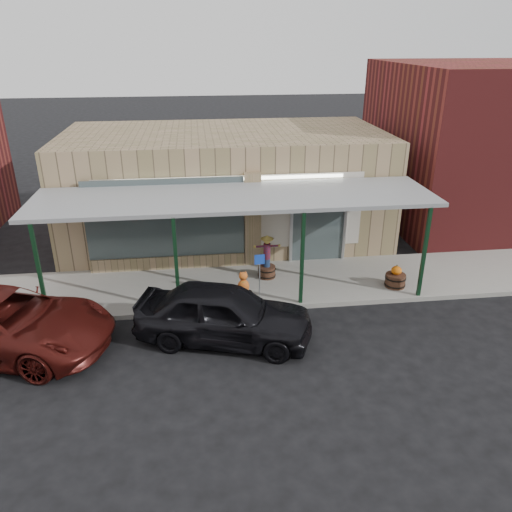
{
  "coord_description": "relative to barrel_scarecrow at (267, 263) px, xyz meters",
  "views": [
    {
      "loc": [
        -1.12,
        -10.72,
        7.49
      ],
      "look_at": [
        0.51,
        2.6,
        1.54
      ],
      "focal_mm": 35.0,
      "sensor_mm": 36.0,
      "label": 1
    }
  ],
  "objects": [
    {
      "name": "handicap_sign",
      "position": [
        -0.44,
        -1.5,
        0.45
      ],
      "size": [
        0.31,
        0.05,
        1.48
      ],
      "rotation": [
        0.0,
        0.0,
        0.1
      ],
      "color": "gray",
      "rests_on": "sidewalk"
    },
    {
      "name": "storefront",
      "position": [
        -1.04,
        4.18,
        1.44
      ],
      "size": [
        12.0,
        6.25,
        4.2
      ],
      "color": "#9C805F",
      "rests_on": "ground"
    },
    {
      "name": "barrel_pumpkin",
      "position": [
        3.96,
        -1.17,
        -0.24
      ],
      "size": [
        0.75,
        0.75,
        0.75
      ],
      "rotation": [
        0.0,
        0.0,
        0.22
      ],
      "color": "#533421",
      "rests_on": "sidewalk"
    },
    {
      "name": "sidewalk",
      "position": [
        -1.04,
        -0.38,
        -0.57
      ],
      "size": [
        40.0,
        3.2,
        0.15
      ],
      "primitive_type": "cube",
      "color": "gray",
      "rests_on": "ground"
    },
    {
      "name": "barrel_scarecrow",
      "position": [
        0.0,
        0.0,
        0.0
      ],
      "size": [
        0.9,
        0.59,
        1.48
      ],
      "rotation": [
        0.0,
        0.0,
        -0.03
      ],
      "color": "#533421",
      "rests_on": "sidewalk"
    },
    {
      "name": "car_maroon",
      "position": [
        -7.26,
        -3.06,
        0.13
      ],
      "size": [
        6.15,
        4.16,
        1.57
      ],
      "primitive_type": "imported",
      "rotation": [
        0.0,
        0.0,
        1.27
      ],
      "color": "#48120E",
      "rests_on": "ground"
    },
    {
      "name": "parked_sedan",
      "position": [
        -1.61,
        -3.33,
        0.14
      ],
      "size": [
        4.98,
        3.08,
        1.58
      ],
      "rotation": [
        0.0,
        0.0,
        1.29
      ],
      "color": "black",
      "rests_on": "ground"
    },
    {
      "name": "awning",
      "position": [
        -1.04,
        -0.42,
        2.36
      ],
      "size": [
        12.0,
        3.0,
        3.04
      ],
      "color": "gray",
      "rests_on": "ground"
    },
    {
      "name": "ground",
      "position": [
        -1.04,
        -3.98,
        -0.65
      ],
      "size": [
        120.0,
        120.0,
        0.0
      ],
      "primitive_type": "plane",
      "color": "black",
      "rests_on": "ground"
    },
    {
      "name": "block_buildings_near",
      "position": [
        0.97,
        5.22,
        3.12
      ],
      "size": [
        61.0,
        8.0,
        8.0
      ],
      "color": "maroon",
      "rests_on": "ground"
    }
  ]
}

